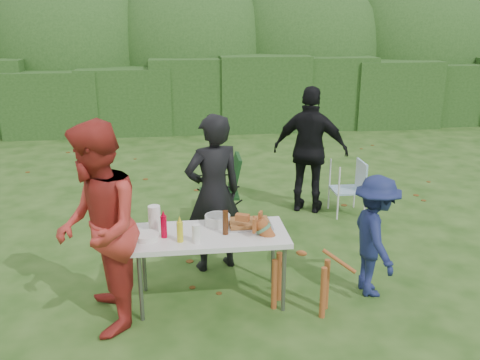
{
  "coord_description": "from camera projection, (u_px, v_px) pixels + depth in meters",
  "views": [
    {
      "loc": [
        -0.5,
        -4.82,
        2.76
      ],
      "look_at": [
        0.19,
        0.57,
        1.0
      ],
      "focal_mm": 38.0,
      "sensor_mm": 36.0,
      "label": 1
    }
  ],
  "objects": [
    {
      "name": "ground",
      "position": [
        229.0,
        285.0,
        5.46
      ],
      "size": [
        80.0,
        80.0,
        0.0
      ],
      "primitive_type": "plane",
      "color": "#1E4211"
    },
    {
      "name": "hedge_row",
      "position": [
        195.0,
        96.0,
        12.75
      ],
      "size": [
        22.0,
        1.4,
        1.7
      ],
      "primitive_type": "cube",
      "color": "#23471C",
      "rests_on": "ground"
    },
    {
      "name": "shrub_backdrop",
      "position": [
        192.0,
        60.0,
        14.03
      ],
      "size": [
        20.0,
        2.6,
        3.2
      ],
      "primitive_type": "ellipsoid",
      "color": "#3D6628",
      "rests_on": "ground"
    },
    {
      "name": "folding_table",
      "position": [
        211.0,
        238.0,
        4.97
      ],
      "size": [
        1.5,
        0.7,
        0.74
      ],
      "color": "silver",
      "rests_on": "ground"
    },
    {
      "name": "person_cook",
      "position": [
        214.0,
        194.0,
        5.59
      ],
      "size": [
        0.75,
        0.6,
        1.79
      ],
      "primitive_type": "imported",
      "rotation": [
        0.0,
        0.0,
        3.45
      ],
      "color": "black",
      "rests_on": "ground"
    },
    {
      "name": "person_red_jacket",
      "position": [
        98.0,
        229.0,
        4.47
      ],
      "size": [
        0.87,
        1.04,
        1.94
      ],
      "primitive_type": "imported",
      "rotation": [
        0.0,
        0.0,
        -1.41
      ],
      "color": "#B02E27",
      "rests_on": "ground"
    },
    {
      "name": "person_black_puffy",
      "position": [
        310.0,
        150.0,
        7.29
      ],
      "size": [
        1.17,
        0.86,
        1.84
      ],
      "primitive_type": "imported",
      "rotation": [
        0.0,
        0.0,
        2.71
      ],
      "color": "black",
      "rests_on": "ground"
    },
    {
      "name": "child",
      "position": [
        375.0,
        236.0,
        5.14
      ],
      "size": [
        0.49,
        0.83,
        1.27
      ],
      "primitive_type": "imported",
      "rotation": [
        0.0,
        0.0,
        1.54
      ],
      "color": "#182150",
      "rests_on": "ground"
    },
    {
      "name": "dog",
      "position": [
        301.0,
        267.0,
        4.89
      ],
      "size": [
        1.03,
        0.77,
        0.91
      ],
      "primitive_type": null,
      "rotation": [
        0.0,
        0.0,
        2.68
      ],
      "color": "#9A4E23",
      "rests_on": "ground"
    },
    {
      "name": "camping_chair",
      "position": [
        219.0,
        189.0,
        6.99
      ],
      "size": [
        0.62,
        0.62,
        0.97
      ],
      "primitive_type": null,
      "rotation": [
        0.0,
        0.0,
        3.12
      ],
      "color": "#143816",
      "rests_on": "ground"
    },
    {
      "name": "lawn_chair",
      "position": [
        347.0,
        188.0,
        7.34
      ],
      "size": [
        0.47,
        0.47,
        0.79
      ],
      "primitive_type": null,
      "rotation": [
        0.0,
        0.0,
        3.13
      ],
      "color": "teal",
      "rests_on": "ground"
    },
    {
      "name": "food_tray",
      "position": [
        249.0,
        225.0,
        5.11
      ],
      "size": [
        0.45,
        0.3,
        0.02
      ],
      "primitive_type": "cube",
      "color": "#B7B7BA",
      "rests_on": "folding_table"
    },
    {
      "name": "focaccia_bread",
      "position": [
        249.0,
        223.0,
        5.11
      ],
      "size": [
        0.4,
        0.26,
        0.04
      ],
      "primitive_type": "cube",
      "color": "#9F622F",
      "rests_on": "food_tray"
    },
    {
      "name": "mustard_bottle",
      "position": [
        180.0,
        232.0,
        4.73
      ],
      "size": [
        0.06,
        0.06,
        0.2
      ],
      "primitive_type": "cylinder",
      "color": "gold",
      "rests_on": "folding_table"
    },
    {
      "name": "ketchup_bottle",
      "position": [
        164.0,
        227.0,
        4.82
      ],
      "size": [
        0.06,
        0.06,
        0.22
      ],
      "primitive_type": "cylinder",
      "color": "#AF001E",
      "rests_on": "folding_table"
    },
    {
      "name": "beer_bottle",
      "position": [
        225.0,
        223.0,
        4.89
      ],
      "size": [
        0.06,
        0.06,
        0.24
      ],
      "primitive_type": "cylinder",
      "color": "#47230F",
      "rests_on": "folding_table"
    },
    {
      "name": "paper_towel_roll",
      "position": [
        155.0,
        219.0,
        4.96
      ],
      "size": [
        0.12,
        0.12,
        0.26
      ],
      "primitive_type": "cylinder",
      "color": "white",
      "rests_on": "folding_table"
    },
    {
      "name": "cup_stack",
      "position": [
        196.0,
        234.0,
        4.72
      ],
      "size": [
        0.08,
        0.08,
        0.18
      ],
      "primitive_type": "cylinder",
      "color": "white",
      "rests_on": "folding_table"
    },
    {
      "name": "pasta_bowl",
      "position": [
        218.0,
        220.0,
        5.14
      ],
      "size": [
        0.26,
        0.26,
        0.1
      ],
      "primitive_type": "cylinder",
      "color": "silver",
      "rests_on": "folding_table"
    },
    {
      "name": "plate_stack",
      "position": [
        147.0,
        237.0,
        4.81
      ],
      "size": [
        0.24,
        0.24,
        0.05
      ],
      "primitive_type": "cylinder",
      "color": "white",
      "rests_on": "folding_table"
    }
  ]
}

